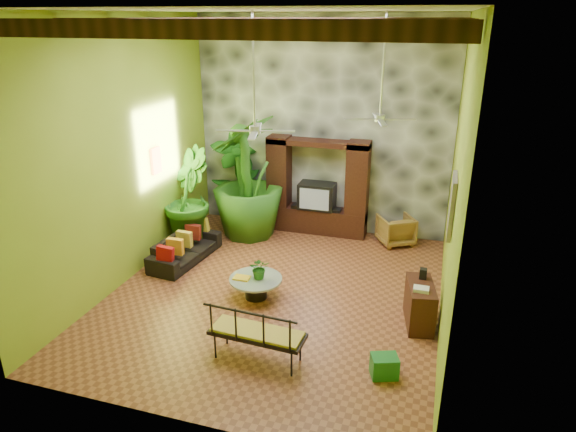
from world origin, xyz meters
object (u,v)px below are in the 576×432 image
(tall_plant_b, at_px, (187,197))
(iron_bench, at_px, (255,332))
(ceiling_fan_front, at_px, (255,117))
(tall_plant_a, at_px, (238,178))
(entertainment_center, at_px, (317,194))
(ceiling_fan_back, at_px, (381,107))
(sofa, at_px, (185,249))
(tall_plant_c, at_px, (248,177))
(coffee_table, at_px, (256,285))
(side_console, at_px, (420,304))
(green_bin, at_px, (384,366))
(wicker_armchair, at_px, (396,230))

(tall_plant_b, relative_size, iron_bench, 1.50)
(ceiling_fan_front, xyz_separation_m, tall_plant_a, (-1.84, 3.55, -2.23))
(entertainment_center, height_order, ceiling_fan_back, ceiling_fan_back)
(sofa, bearing_deg, tall_plant_c, -18.86)
(coffee_table, xyz_separation_m, side_console, (2.96, -0.01, 0.11))
(ceiling_fan_back, xyz_separation_m, green_bin, (0.66, -3.03, -3.23))
(entertainment_center, height_order, ceiling_fan_front, ceiling_fan_front)
(ceiling_fan_front, height_order, ceiling_fan_back, same)
(iron_bench, relative_size, green_bin, 3.90)
(tall_plant_c, distance_m, coffee_table, 3.20)
(tall_plant_a, height_order, tall_plant_c, tall_plant_c)
(iron_bench, height_order, green_bin, iron_bench)
(tall_plant_a, height_order, green_bin, tall_plant_a)
(tall_plant_c, relative_size, side_console, 3.12)
(ceiling_fan_back, height_order, tall_plant_b, ceiling_fan_back)
(sofa, bearing_deg, tall_plant_a, 0.11)
(entertainment_center, height_order, tall_plant_c, tall_plant_c)
(iron_bench, bearing_deg, green_bin, 10.74)
(entertainment_center, bearing_deg, wicker_armchair, -4.89)
(green_bin, bearing_deg, tall_plant_c, 131.23)
(ceiling_fan_front, xyz_separation_m, wicker_armchair, (2.11, 3.37, -3.06))
(wicker_armchair, relative_size, iron_bench, 0.50)
(tall_plant_b, bearing_deg, sofa, -68.69)
(tall_plant_b, bearing_deg, tall_plant_c, 36.98)
(ceiling_fan_back, bearing_deg, wicker_armchair, 80.07)
(green_bin, bearing_deg, tall_plant_a, 130.84)
(ceiling_fan_front, height_order, tall_plant_b, ceiling_fan_front)
(ceiling_fan_front, distance_m, side_console, 4.16)
(entertainment_center, relative_size, ceiling_fan_front, 1.29)
(coffee_table, bearing_deg, side_console, -0.16)
(tall_plant_c, bearing_deg, iron_bench, -67.69)
(tall_plant_a, relative_size, side_console, 2.53)
(iron_bench, bearing_deg, coffee_table, 113.66)
(tall_plant_a, bearing_deg, sofa, -96.22)
(tall_plant_c, distance_m, green_bin, 5.85)
(ceiling_fan_front, distance_m, tall_plant_b, 3.90)
(wicker_armchair, bearing_deg, tall_plant_a, -33.15)
(ceiling_fan_back, distance_m, wicker_armchair, 3.55)
(entertainment_center, height_order, iron_bench, entertainment_center)
(wicker_armchair, bearing_deg, ceiling_fan_front, 27.39)
(iron_bench, xyz_separation_m, side_console, (2.28, 1.81, -0.17))
(tall_plant_a, height_order, coffee_table, tall_plant_a)
(ceiling_fan_back, height_order, wicker_armchair, ceiling_fan_back)
(ceiling_fan_back, distance_m, tall_plant_a, 4.69)
(coffee_table, relative_size, side_console, 1.06)
(ceiling_fan_front, xyz_separation_m, tall_plant_c, (-1.30, 2.86, -1.96))
(iron_bench, bearing_deg, sofa, 136.54)
(side_console, bearing_deg, tall_plant_c, 135.96)
(coffee_table, bearing_deg, sofa, 152.89)
(ceiling_fan_front, relative_size, wicker_armchair, 2.51)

